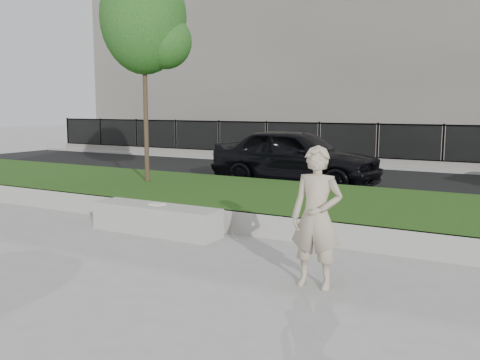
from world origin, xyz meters
The scene contains 12 objects.
ground centered at (0.00, 0.00, 0.00)m, with size 90.00×90.00×0.00m, color gray.
grass_bank centered at (0.00, 3.00, 0.20)m, with size 34.00×4.00×0.40m, color black.
grass_kerb centered at (0.00, 1.04, 0.20)m, with size 34.00×0.08×0.40m, color #9D9992.
street centered at (0.00, 8.50, 0.02)m, with size 34.00×7.00×0.04m, color black.
far_pavement centered at (0.00, 13.00, 0.06)m, with size 34.00×3.00×0.12m, color gray.
iron_fence centered at (0.00, 12.00, 0.54)m, with size 32.00×0.30×1.50m.
building_facade centered at (0.00, 20.00, 5.00)m, with size 34.00×10.00×10.00m, color #6A645D.
stone_bench centered at (-1.30, 0.40, 0.25)m, with size 2.41×0.60×0.49m, color #9D9992.
man centered at (2.16, -0.85, 0.87)m, with size 0.63×0.42×1.74m, color #B5A58B.
book centered at (-1.30, 0.43, 0.51)m, with size 0.25×0.18×0.03m, color silver.
young_tree centered at (-3.73, 3.26, 4.15)m, with size 2.10×2.01×5.15m.
car_dark centered at (-1.36, 6.54, 0.83)m, with size 1.87×4.64×1.58m, color black.
Camera 1 is at (4.48, -6.83, 2.21)m, focal length 40.00 mm.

